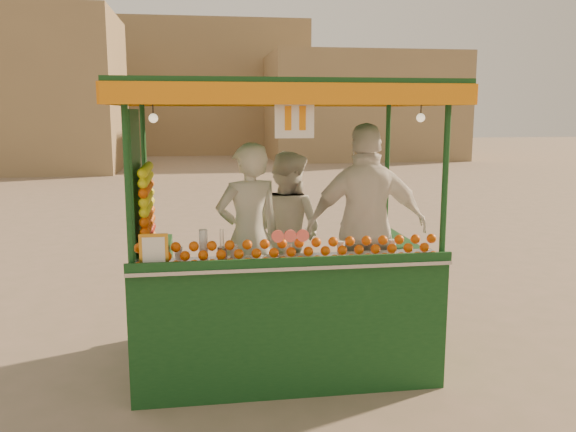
{
  "coord_description": "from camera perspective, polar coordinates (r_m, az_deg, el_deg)",
  "views": [
    {
      "loc": [
        -1.07,
        -5.02,
        2.28
      ],
      "look_at": [
        -0.27,
        0.15,
        1.37
      ],
      "focal_mm": 37.4,
      "sensor_mm": 36.0,
      "label": 1
    }
  ],
  "objects": [
    {
      "name": "vendor_right",
      "position": [
        5.49,
        7.5,
        -1.13
      ],
      "size": [
        1.14,
        0.56,
        1.89
      ],
      "rotation": [
        0.0,
        0.0,
        3.05
      ],
      "color": "white",
      "rests_on": "ground"
    },
    {
      "name": "ground",
      "position": [
        5.61,
        3.08,
        -14.08
      ],
      "size": [
        90.0,
        90.0,
        0.0
      ],
      "primitive_type": "plane",
      "color": "#736852",
      "rests_on": "ground"
    },
    {
      "name": "building_right",
      "position": [
        30.12,
        6.92,
        10.27
      ],
      "size": [
        9.0,
        6.0,
        5.0
      ],
      "primitive_type": "cube",
      "color": "#8E7751",
      "rests_on": "ground"
    },
    {
      "name": "juice_cart",
      "position": [
        5.34,
        -1.36,
        -5.98
      ],
      "size": [
        2.78,
        1.8,
        2.53
      ],
      "color": "#103B17",
      "rests_on": "ground"
    },
    {
      "name": "building_center",
      "position": [
        35.05,
        -10.47,
        11.76
      ],
      "size": [
        14.0,
        7.0,
        7.0
      ],
      "primitive_type": "cube",
      "color": "#8E7751",
      "rests_on": "ground"
    },
    {
      "name": "vendor_left",
      "position": [
        5.54,
        -3.75,
        -1.89
      ],
      "size": [
        0.71,
        0.56,
        1.71
      ],
      "rotation": [
        0.0,
        0.0,
        3.41
      ],
      "color": "silver",
      "rests_on": "ground"
    },
    {
      "name": "vendor_middle",
      "position": [
        5.99,
        -0.08,
        -1.5
      ],
      "size": [
        0.98,
        0.98,
        1.6
      ],
      "rotation": [
        0.0,
        0.0,
        2.38
      ],
      "color": "silver",
      "rests_on": "ground"
    }
  ]
}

